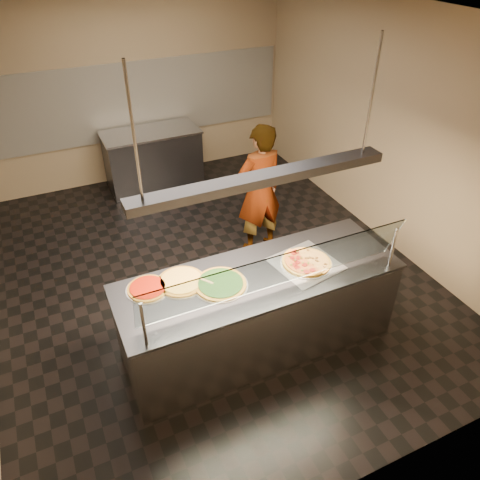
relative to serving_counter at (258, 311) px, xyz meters
name	(u,v)px	position (x,y,z in m)	size (l,w,h in m)	color
ground	(208,272)	(-0.02, 1.36, -0.48)	(5.00, 6.00, 0.02)	black
ceiling	(195,11)	(-0.02, 1.36, 2.54)	(5.00, 6.00, 0.02)	silver
wall_back	(134,87)	(-0.02, 4.37, 1.03)	(5.00, 0.02, 3.00)	#988262
wall_front	(380,359)	(-0.02, -1.65, 1.03)	(5.00, 0.02, 3.00)	#988262
wall_right	(387,127)	(2.49, 1.36, 1.03)	(0.02, 6.00, 3.00)	#988262
tile_band	(136,100)	(-0.02, 4.34, 0.83)	(4.90, 0.02, 1.20)	silver
serving_counter	(258,311)	(0.00, 0.00, 0.00)	(2.75, 0.94, 0.93)	#B7B7BC
sneeze_guard	(278,271)	(0.00, -0.34, 0.76)	(2.51, 0.18, 0.54)	#B7B7BC
perforated_tray	(306,263)	(0.49, -0.04, 0.47)	(0.66, 0.66, 0.01)	silver
half_pizza_pepperoni	(296,264)	(0.37, -0.04, 0.50)	(0.31, 0.51, 0.05)	brown
half_pizza_sausage	(316,259)	(0.60, -0.04, 0.49)	(0.31, 0.51, 0.04)	brown
pizza_spinach	(220,284)	(-0.39, 0.02, 0.48)	(0.51, 0.51, 0.03)	silver
pizza_cheese	(181,281)	(-0.71, 0.21, 0.48)	(0.47, 0.47, 0.03)	silver
pizza_tomato	(148,288)	(-1.02, 0.25, 0.48)	(0.40, 0.40, 0.03)	silver
pizza_spatula	(213,280)	(-0.44, 0.08, 0.49)	(0.27, 0.18, 0.02)	#B7B7BC
prep_table	(153,158)	(0.04, 3.91, 0.00)	(1.52, 0.74, 0.93)	#3C3C41
worker	(259,190)	(0.79, 1.57, 0.41)	(0.64, 0.42, 1.75)	#312F3C
heat_lamp_housing	(263,179)	(0.00, 0.00, 1.48)	(2.30, 0.18, 0.08)	#3C3C41
lamp_rod_left	(134,136)	(-1.00, 0.00, 2.03)	(0.02, 0.02, 1.01)	#B7B7BC
lamp_rod_right	(372,96)	(1.00, 0.00, 2.03)	(0.02, 0.02, 1.01)	#B7B7BC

